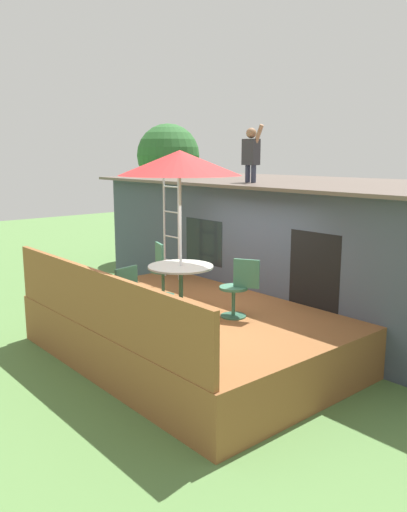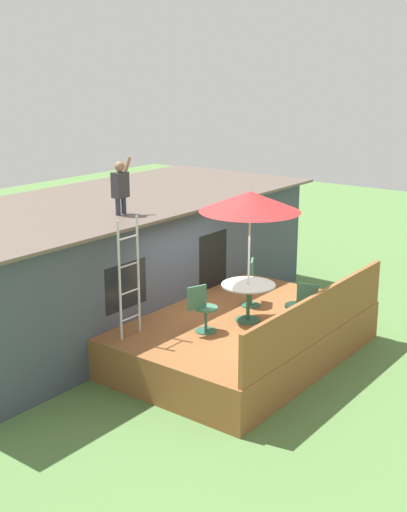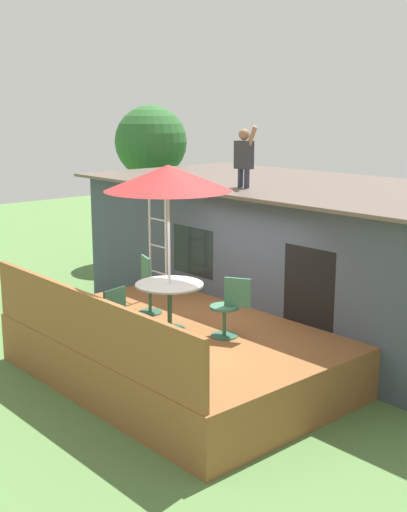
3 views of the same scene
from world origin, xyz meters
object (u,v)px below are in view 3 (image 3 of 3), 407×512
Objects in this scene: step_ladder at (158,233)px; backyard_tree at (151,144)px; patio_umbrella at (168,178)px; patio_chair_right at (229,308)px; person_figure at (244,154)px; patio_chair_near at (122,319)px; patio_chair_left at (148,285)px; patio_table at (169,294)px.

step_ladder is 0.52× the size of backyard_tree.
patio_chair_right is at bearing 29.79° from patio_umbrella.
person_figure is (1.05, 1.17, 1.44)m from step_ladder.
patio_umbrella is 1.15× the size of step_ladder.
backyard_tree reaches higher than patio_chair_right.
patio_chair_near is (1.08, -3.47, -2.09)m from person_figure.
step_ladder is 2.39× the size of patio_chair_left.
patio_chair_near is (0.20, -1.02, -0.13)m from patio_table.
backyard_tree reaches higher than patio_chair_near.
patio_chair_left is (-0.12, -2.11, -2.09)m from person_figure.
backyard_tree reaches higher than patio_table.
patio_umbrella reaches higher than step_ladder.
step_ladder reaches higher than patio_table.
patio_umbrella is (0.00, 0.00, 1.76)m from patio_table.
patio_umbrella is at bearing 75.96° from patio_table.
patio_chair_right is (0.82, 0.47, -0.13)m from patio_table.
patio_table is at bearing -0.00° from patio_chair_right.
patio_table is at bearing -0.00° from patio_chair_left.
person_figure reaches higher than patio_chair_near.
patio_umbrella is 2.29× the size of person_figure.
patio_table is 1.05m from patio_chair_near.
patio_umbrella is 2.76× the size of patio_chair_near.
patio_chair_left is 1.00× the size of patio_chair_near.
person_figure reaches higher than patio_chair_left.
person_figure reaches higher than patio_chair_right.
patio_table is at bearing -70.36° from person_figure.
patio_chair_left is at bearing -93.16° from person_figure.
patio_umbrella is 2.76× the size of patio_chair_left.
patio_umbrella is at bearing -35.51° from backyard_tree.
backyard_tree reaches higher than patio_umbrella.
step_ladder is 2.39× the size of patio_chair_near.
backyard_tree is (-5.95, 2.42, -0.15)m from person_figure.
patio_chair_near is (-0.62, -1.49, 0.00)m from patio_chair_right.
backyard_tree is (-4.90, 3.59, 1.29)m from step_ladder.
person_figure is (-0.87, 2.45, 0.20)m from patio_umbrella.
patio_umbrella is 8.39m from backyard_tree.
backyard_tree is at bearing 144.49° from patio_table.
step_ladder is at bearing 31.59° from patio_chair_near.
patio_chair_right is at bearing 29.79° from patio_table.
person_figure is 2.97m from patio_chair_left.
backyard_tree reaches higher than patio_chair_left.
patio_chair_left is 1.81m from patio_chair_near.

